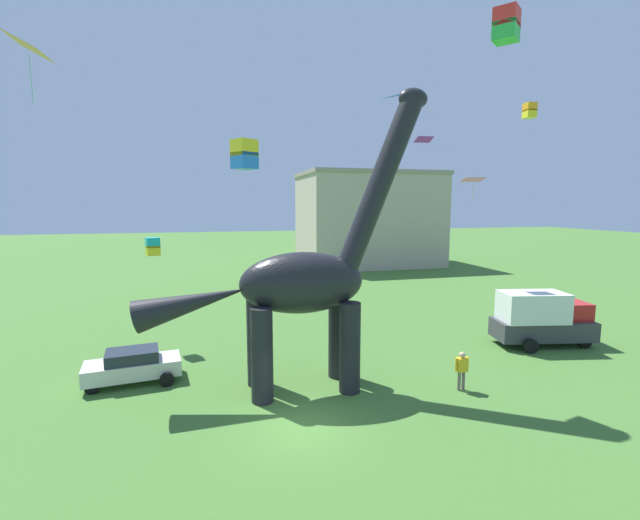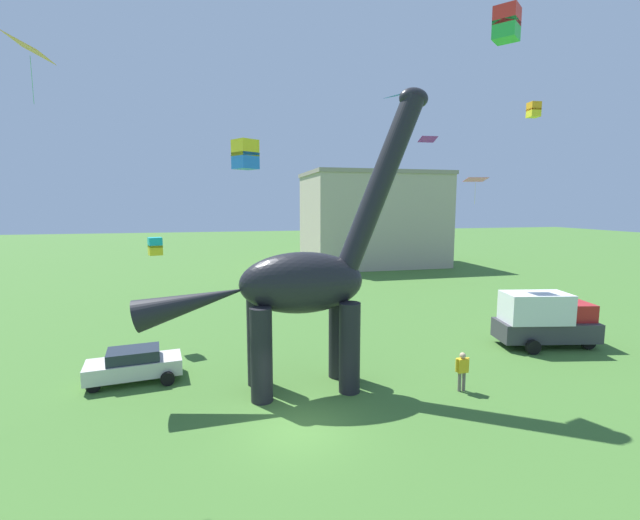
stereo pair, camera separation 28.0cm
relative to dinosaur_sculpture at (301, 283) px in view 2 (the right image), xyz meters
name	(u,v)px [view 2 (the right image)]	position (x,y,z in m)	size (l,w,h in m)	color
ground_plane	(299,428)	(-0.75, -3.45, -4.83)	(240.00, 240.00, 0.00)	#42702D
dinosaur_sculpture	(301,283)	(0.00, 0.00, 0.00)	(12.77, 2.71, 13.35)	black
parked_sedan_left	(134,364)	(-7.45, 2.60, -4.02)	(4.40, 2.31, 1.55)	silver
parked_box_truck	(545,319)	(14.90, 2.34, -3.18)	(5.90, 3.16, 3.20)	#38383D
person_watching_child	(462,368)	(6.85, -2.01, -3.76)	(0.66, 0.29, 1.77)	#6B6056
kite_high_left	(534,110)	(18.01, 8.13, 9.88)	(0.78, 0.78, 1.01)	orange
kite_mid_center	(428,139)	(16.72, 20.95, 9.68)	(1.75, 1.31, 0.45)	purple
kite_high_right	(476,180)	(11.96, 5.41, 4.90)	(1.45, 1.18, 1.60)	pink
kite_far_left	(507,24)	(7.04, -3.60, 9.97)	(1.14, 1.14, 1.16)	red
kite_drifting	(155,246)	(-6.99, 8.16, 1.00)	(0.89, 0.89, 1.02)	#19B2B7
kite_far_right	(29,49)	(-9.34, -1.46, 8.50)	(1.10, 1.58, 2.05)	orange
kite_apex	(245,155)	(-2.03, 3.58, 5.83)	(1.37, 1.37, 1.41)	yellow
kite_near_high	(399,95)	(4.86, 1.00, 8.43)	(1.22, 1.38, 0.24)	#287AE5
background_building_block	(372,219)	(17.47, 37.86, 1.46)	(18.15, 13.04, 12.55)	#B7A893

